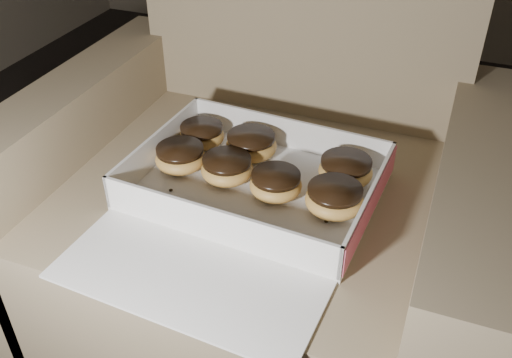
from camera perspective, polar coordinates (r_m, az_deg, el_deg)
name	(u,v)px	position (r m, az deg, el deg)	size (l,w,h in m)	color
armchair	(262,212)	(1.18, 0.65, -3.31)	(0.88, 0.74, 0.92)	#847454
bakery_box	(247,199)	(0.99, -0.90, -2.06)	(0.45, 0.52, 0.07)	white
donut_a	(202,135)	(1.14, -5.44, 4.43)	(0.09, 0.09, 0.05)	#E5AF50
donut_b	(251,145)	(1.10, -0.49, 3.43)	(0.10, 0.10, 0.05)	#E5AF50
donut_c	(346,170)	(1.04, 8.94, 0.87)	(0.10, 0.10, 0.05)	#E5AF50
donut_d	(334,199)	(0.97, 7.85, -1.97)	(0.10, 0.10, 0.05)	#E5AF50
donut_e	(180,157)	(1.08, -7.57, 2.18)	(0.09, 0.09, 0.05)	#E5AF50
donut_f	(276,184)	(1.00, 1.99, -0.49)	(0.09, 0.09, 0.05)	#E5AF50
donut_g	(227,168)	(1.04, -2.92, 1.08)	(0.10, 0.10, 0.05)	#E5AF50
crumb_a	(171,190)	(1.03, -8.52, -1.10)	(0.01, 0.01, 0.00)	black
crumb_b	(161,214)	(0.98, -9.50, -3.48)	(0.01, 0.01, 0.00)	black
crumb_c	(251,221)	(0.95, -0.54, -4.26)	(0.01, 0.01, 0.00)	black
crumb_d	(144,209)	(1.00, -11.09, -2.95)	(0.01, 0.01, 0.00)	black
crumb_e	(326,221)	(0.96, 7.04, -4.23)	(0.01, 0.01, 0.00)	black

